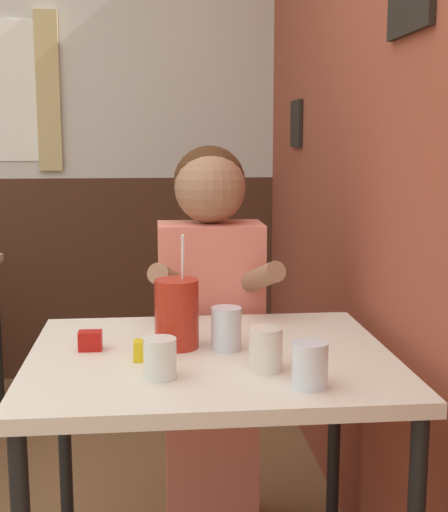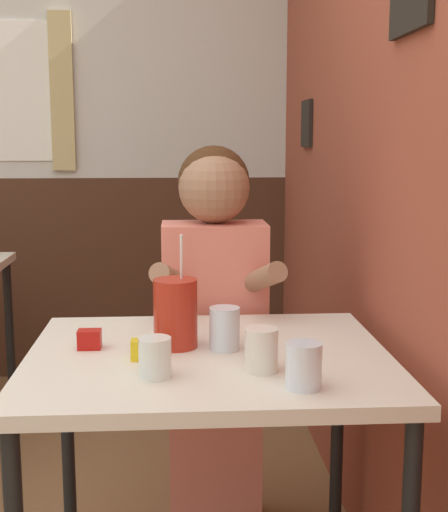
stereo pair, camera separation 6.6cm
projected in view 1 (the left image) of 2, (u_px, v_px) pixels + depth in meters
The scene contains 11 objects.
brick_wall_right at pixel (337, 128), 2.64m from camera, with size 0.08×4.48×2.70m.
back_wall at pixel (35, 130), 3.75m from camera, with size 5.52×0.09×2.70m.
main_table at pixel (211, 382), 1.83m from camera, with size 0.93×0.79×0.77m.
person_seated at pixel (211, 323), 2.36m from camera, with size 0.42×0.42×1.29m.
cocktail_pitcher at pixel (177, 314), 1.86m from camera, with size 0.12×0.12×0.30m.
glass_near_pitcher at pixel (310, 365), 1.57m from camera, with size 0.08×0.08×0.10m.
glass_center at pixel (160, 358), 1.63m from camera, with size 0.08×0.08×0.09m.
glass_far_side at pixel (266, 349), 1.68m from camera, with size 0.08×0.08×0.10m.
glass_by_brick at pixel (226, 329), 1.85m from camera, with size 0.08×0.08×0.11m.
condiment_ketchup at pixel (90, 341), 1.85m from camera, with size 0.06×0.04×0.05m.
condiment_mustard at pixel (146, 350), 1.76m from camera, with size 0.06×0.04×0.05m.
Camera 1 is at (0.61, -1.38, 1.31)m, focal length 50.00 mm.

